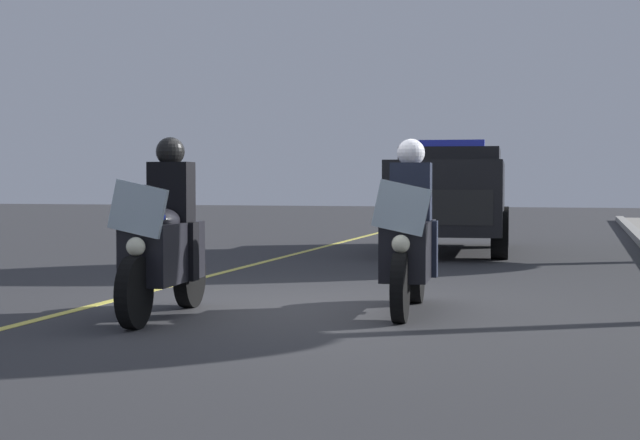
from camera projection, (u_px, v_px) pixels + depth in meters
The scene contains 5 objects.
ground_plane at pixel (320, 308), 9.94m from camera, with size 80.00×80.00×0.00m, color #333335.
lane_stripe_center at pixel (112, 301), 10.54m from camera, with size 48.00×0.12×0.01m, color #E0D14C.
police_motorcycle_lead_left at pixel (164, 244), 9.27m from camera, with size 2.14×0.61×1.72m.
police_motorcycle_lead_right at pixel (409, 241), 9.63m from camera, with size 2.14×0.61×1.72m.
police_suv at pixel (451, 194), 17.83m from camera, with size 5.02×2.34×2.05m.
Camera 1 is at (9.56, 2.55, 1.29)m, focal length 54.84 mm.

